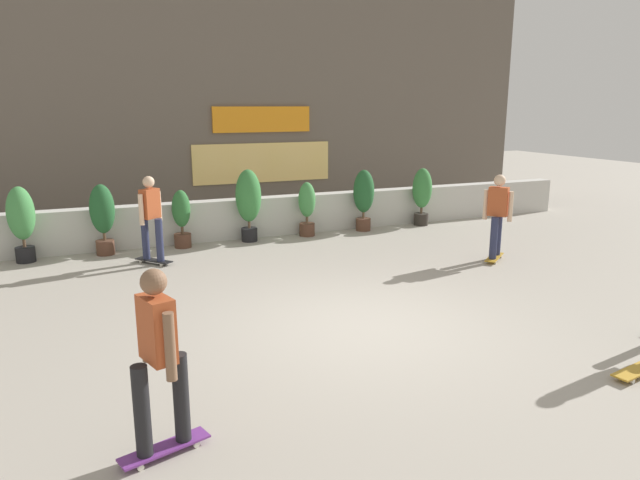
# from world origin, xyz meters

# --- Properties ---
(ground_plane) EXTENTS (48.00, 48.00, 0.00)m
(ground_plane) POSITION_xyz_m (0.00, 0.00, 0.00)
(ground_plane) COLOR #A8A093
(planter_wall) EXTENTS (18.00, 0.40, 0.90)m
(planter_wall) POSITION_xyz_m (0.00, 6.00, 0.45)
(planter_wall) COLOR beige
(planter_wall) RESTS_ON ground
(building_backdrop) EXTENTS (20.00, 2.08, 6.50)m
(building_backdrop) POSITION_xyz_m (0.00, 10.00, 3.25)
(building_backdrop) COLOR #60564C
(building_backdrop) RESTS_ON ground
(potted_plant_0) EXTENTS (0.51, 0.51, 1.49)m
(potted_plant_0) POSITION_xyz_m (-4.52, 5.55, 0.86)
(potted_plant_0) COLOR black
(potted_plant_0) RESTS_ON ground
(potted_plant_1) EXTENTS (0.49, 0.49, 1.45)m
(potted_plant_1) POSITION_xyz_m (-3.05, 5.55, 0.84)
(potted_plant_1) COLOR brown
(potted_plant_1) RESTS_ON ground
(potted_plant_2) EXTENTS (0.39, 0.39, 1.24)m
(potted_plant_2) POSITION_xyz_m (-1.48, 5.55, 0.67)
(potted_plant_2) COLOR brown
(potted_plant_2) RESTS_ON ground
(potted_plant_3) EXTENTS (0.57, 0.57, 1.61)m
(potted_plant_3) POSITION_xyz_m (-0.00, 5.55, 0.95)
(potted_plant_3) COLOR black
(potted_plant_3) RESTS_ON ground
(potted_plant_4) EXTENTS (0.40, 0.40, 1.26)m
(potted_plant_4) POSITION_xyz_m (1.40, 5.55, 0.69)
(potted_plant_4) COLOR brown
(potted_plant_4) RESTS_ON ground
(potted_plant_5) EXTENTS (0.50, 0.50, 1.48)m
(potted_plant_5) POSITION_xyz_m (2.87, 5.55, 0.86)
(potted_plant_5) COLOR brown
(potted_plant_5) RESTS_ON ground
(potted_plant_6) EXTENTS (0.49, 0.49, 1.45)m
(potted_plant_6) POSITION_xyz_m (4.53, 5.55, 0.84)
(potted_plant_6) COLOR #2D2823
(potted_plant_6) RESTS_ON ground
(skater_far_right) EXTENTS (0.75, 0.65, 1.70)m
(skater_far_right) POSITION_xyz_m (3.98, 2.05, 0.94)
(skater_far_right) COLOR #BF8C26
(skater_far_right) RESTS_ON ground
(skater_by_wall_right) EXTENTS (0.82, 0.54, 1.70)m
(skater_by_wall_right) POSITION_xyz_m (-2.98, -2.02, 0.94)
(skater_by_wall_right) COLOR #72338C
(skater_by_wall_right) RESTS_ON ground
(skater_far_left) EXTENTS (0.66, 0.75, 1.70)m
(skater_far_left) POSITION_xyz_m (-2.24, 4.45, 0.94)
(skater_far_left) COLOR black
(skater_far_left) RESTS_ON ground
(skateboard_near_camera) EXTENTS (0.82, 0.34, 0.08)m
(skateboard_near_camera) POSITION_xyz_m (2.20, -2.57, 0.06)
(skateboard_near_camera) COLOR #BF8C26
(skateboard_near_camera) RESTS_ON ground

